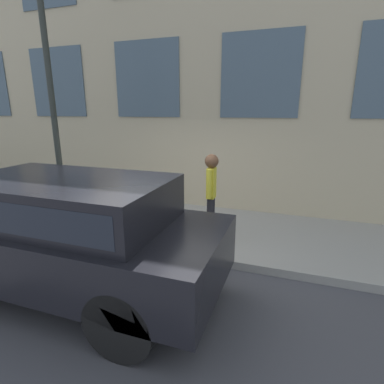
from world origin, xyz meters
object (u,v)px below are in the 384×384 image
(person, at_px, (211,188))
(parked_truck_charcoal_near, at_px, (64,228))
(street_lamp, at_px, (46,46))
(fire_hydrant, at_px, (173,217))

(person, height_order, parked_truck_charcoal_near, person)
(street_lamp, bearing_deg, fire_hydrant, -87.68)
(person, height_order, street_lamp, street_lamp)
(fire_hydrant, height_order, street_lamp, street_lamp)
(fire_hydrant, xyz_separation_m, parked_truck_charcoal_near, (-2.04, 0.79, 0.44))
(parked_truck_charcoal_near, bearing_deg, fire_hydrant, -21.06)
(fire_hydrant, height_order, parked_truck_charcoal_near, parked_truck_charcoal_near)
(person, relative_size, parked_truck_charcoal_near, 0.36)
(person, distance_m, parked_truck_charcoal_near, 2.76)
(fire_hydrant, bearing_deg, person, -67.00)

